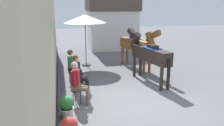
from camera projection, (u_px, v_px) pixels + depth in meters
ground_plane at (112, 75)px, 10.54m from camera, size 40.00×40.00×0.00m
pub_facade_wall at (50, 51)px, 8.20m from camera, size 0.34×14.00×3.40m
distant_cottage at (112, 23)px, 16.28m from camera, size 3.40×2.60×3.50m
seated_visitor_near at (78, 81)px, 7.42m from camera, size 0.61×0.48×1.39m
seated_visitor_middle at (78, 72)px, 8.39m from camera, size 0.61×0.47×1.39m
seated_visitor_far at (73, 64)px, 9.37m from camera, size 0.61×0.49×1.39m
saddled_horse_near at (149, 54)px, 9.47m from camera, size 0.94×2.95×2.06m
saddled_horse_far at (137, 45)px, 11.37m from camera, size 1.08×2.92×2.06m
flower_planter_middle at (66, 107)px, 6.63m from camera, size 0.43×0.43×0.64m
cafe_parasol at (85, 19)px, 11.63m from camera, size 2.10×2.10×2.58m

